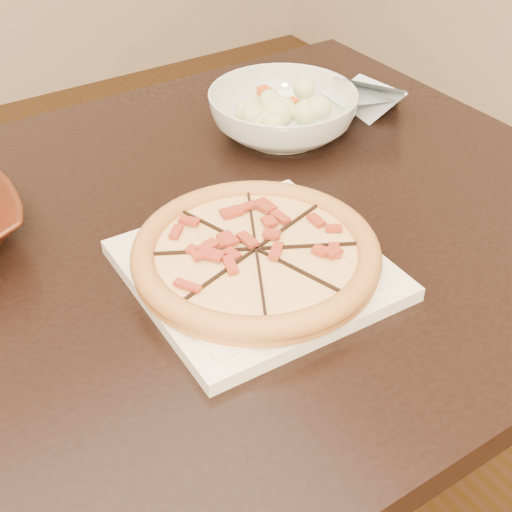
% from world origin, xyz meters
% --- Properties ---
extents(dining_table, '(1.40, 0.90, 0.75)m').
position_xyz_m(dining_table, '(0.16, -0.17, 0.65)').
color(dining_table, black).
rests_on(dining_table, floor).
extents(plate, '(0.29, 0.29, 0.02)m').
position_xyz_m(plate, '(0.28, -0.29, 0.76)').
color(plate, silver).
rests_on(plate, dining_table).
extents(pizza, '(0.30, 0.30, 0.03)m').
position_xyz_m(pizza, '(0.28, -0.29, 0.78)').
color(pizza, '#CE7735').
rests_on(pizza, plate).
extents(salad_bowl, '(0.25, 0.25, 0.07)m').
position_xyz_m(salad_bowl, '(0.52, -0.01, 0.79)').
color(salad_bowl, silver).
rests_on(salad_bowl, dining_table).
extents(salad, '(0.13, 0.11, 0.04)m').
position_xyz_m(salad, '(0.52, -0.02, 0.84)').
color(salad, beige).
rests_on(salad, salad_bowl).
extents(cling_film, '(0.18, 0.17, 0.05)m').
position_xyz_m(cling_film, '(0.67, -0.01, 0.78)').
color(cling_film, silver).
rests_on(cling_film, dining_table).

